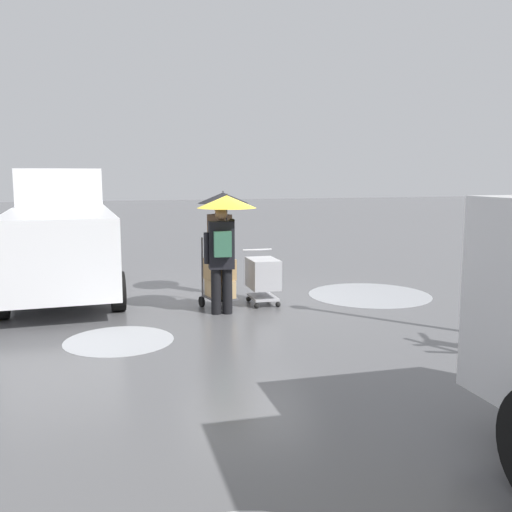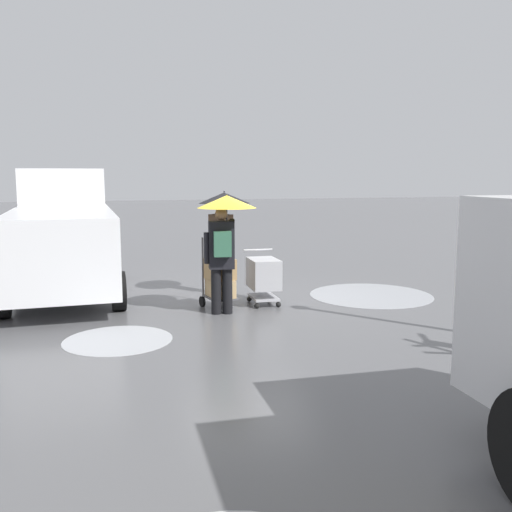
# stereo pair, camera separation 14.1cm
# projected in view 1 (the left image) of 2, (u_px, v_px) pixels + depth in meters

# --- Properties ---
(ground_plane) EXTENTS (90.00, 90.00, 0.00)m
(ground_plane) POSITION_uv_depth(u_px,v_px,m) (247.00, 300.00, 11.28)
(ground_plane) COLOR #5B5B5E
(slush_patch_near_cluster) EXTENTS (2.51, 2.51, 0.01)m
(slush_patch_near_cluster) POSITION_uv_depth(u_px,v_px,m) (369.00, 295.00, 11.81)
(slush_patch_near_cluster) COLOR #999BA0
(slush_patch_near_cluster) RESTS_ON ground
(slush_patch_mid_street) EXTENTS (1.63, 1.63, 0.01)m
(slush_patch_mid_street) POSITION_uv_depth(u_px,v_px,m) (119.00, 340.00, 8.56)
(slush_patch_mid_street) COLOR #ADAFB5
(slush_patch_mid_street) RESTS_ON ground
(cargo_van_parked_right) EXTENTS (2.32, 5.40, 2.60)m
(cargo_van_parked_right) POSITION_uv_depth(u_px,v_px,m) (60.00, 238.00, 11.74)
(cargo_van_parked_right) COLOR white
(cargo_van_parked_right) RESTS_ON ground
(shopping_cart_vendor) EXTENTS (0.58, 0.83, 1.02)m
(shopping_cart_vendor) POSITION_uv_depth(u_px,v_px,m) (263.00, 275.00, 10.88)
(shopping_cart_vendor) COLOR #B2B2B7
(shopping_cart_vendor) RESTS_ON ground
(hand_dolly_boxes) EXTENTS (0.65, 0.79, 1.32)m
(hand_dolly_boxes) POSITION_uv_depth(u_px,v_px,m) (220.00, 279.00, 10.53)
(hand_dolly_boxes) COLOR #515156
(hand_dolly_boxes) RESTS_ON ground
(pedestrian_pink_side) EXTENTS (1.04, 1.04, 2.15)m
(pedestrian_pink_side) POSITION_uv_depth(u_px,v_px,m) (224.00, 226.00, 10.00)
(pedestrian_pink_side) COLOR black
(pedestrian_pink_side) RESTS_ON ground
(pedestrian_black_side) EXTENTS (1.04, 1.04, 2.15)m
(pedestrian_black_side) POSITION_uv_depth(u_px,v_px,m) (222.00, 218.00, 11.64)
(pedestrian_black_side) COLOR black
(pedestrian_black_side) RESTS_ON ground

